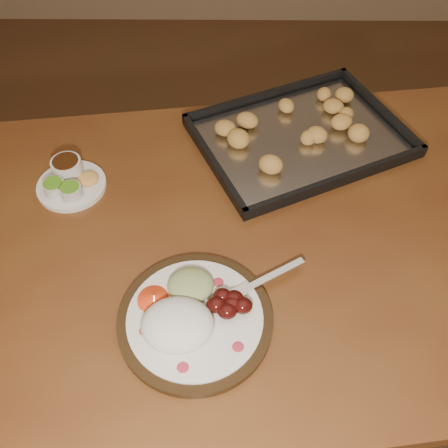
{
  "coord_description": "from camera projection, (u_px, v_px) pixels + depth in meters",
  "views": [
    {
      "loc": [
        -0.14,
        -0.91,
        1.59
      ],
      "look_at": [
        -0.15,
        -0.24,
        0.77
      ],
      "focal_mm": 40.0,
      "sensor_mm": 36.0,
      "label": 1
    }
  ],
  "objects": [
    {
      "name": "ground",
      "position": [
        266.0,
        306.0,
        1.81
      ],
      "size": [
        4.0,
        4.0,
        0.0
      ],
      "primitive_type": "plane",
      "color": "#512C1B",
      "rests_on": "ground"
    },
    {
      "name": "dining_table",
      "position": [
        212.0,
        265.0,
        1.13
      ],
      "size": [
        1.61,
        1.09,
        0.75
      ],
      "rotation": [
        0.0,
        0.0,
        0.13
      ],
      "color": "brown",
      "rests_on": "ground"
    },
    {
      "name": "dinner_plate",
      "position": [
        191.0,
        316.0,
        0.92
      ],
      "size": [
        0.36,
        0.29,
        0.07
      ],
      "rotation": [
        0.0,
        0.0,
        0.54
      ],
      "color": "black",
      "rests_on": "dining_table"
    },
    {
      "name": "condiment_saucer",
      "position": [
        69.0,
        181.0,
        1.14
      ],
      "size": [
        0.16,
        0.16,
        0.05
      ],
      "rotation": [
        0.0,
        0.0,
        0.03
      ],
      "color": "white",
      "rests_on": "dining_table"
    },
    {
      "name": "baking_tray",
      "position": [
        300.0,
        135.0,
        1.24
      ],
      "size": [
        0.6,
        0.54,
        0.05
      ],
      "rotation": [
        0.0,
        0.0,
        0.44
      ],
      "color": "black",
      "rests_on": "dining_table"
    }
  ]
}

